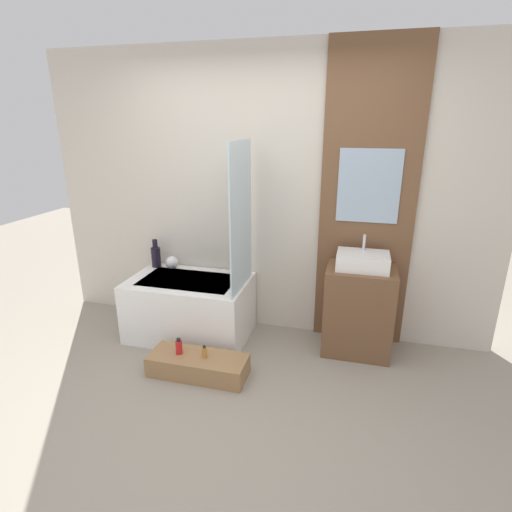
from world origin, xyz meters
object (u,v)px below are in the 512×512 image
vase_round_light (172,263)px  bottle_soap_secondary (204,352)px  vase_tall_dark (156,256)px  bathtub (190,307)px  sink (363,261)px  bottle_soap_primary (179,347)px  wooden_step_bench (198,365)px

vase_round_light → bottle_soap_secondary: 1.13m
vase_tall_dark → bottle_soap_secondary: (0.83, -0.85, -0.46)m
bathtub → sink: bearing=4.2°
vase_round_light → bottle_soap_primary: size_ratio=0.93×
bottle_soap_primary → vase_tall_dark: bearing=126.0°
wooden_step_bench → vase_tall_dark: (-0.77, 0.85, 0.59)m
bathtub → vase_tall_dark: 0.66m
bathtub → bottle_soap_primary: (0.16, -0.59, -0.05)m
sink → bottle_soap_primary: 1.67m
vase_tall_dark → bottle_soap_secondary: bearing=-45.4°
bathtub → vase_round_light: (-0.28, 0.24, 0.34)m
bathtub → wooden_step_bench: bathtub is taller
bathtub → vase_round_light: size_ratio=8.73×
vase_tall_dark → bottle_soap_primary: 1.14m
wooden_step_bench → bottle_soap_secondary: 0.14m
wooden_step_bench → bottle_soap_primary: bottle_soap_primary is taller
sink → bottle_soap_primary: sink is taller
vase_round_light → bottle_soap_secondary: size_ratio=1.21×
bathtub → vase_tall_dark: bearing=150.9°
wooden_step_bench → bottle_soap_secondary: (0.06, 0.00, 0.13)m
sink → bottle_soap_secondary: 1.50m
bottle_soap_primary → bottle_soap_secondary: 0.22m
bathtub → sink: (1.54, 0.11, 0.56)m
bottle_soap_primary → wooden_step_bench: bearing=0.0°
wooden_step_bench → vase_round_light: (-0.59, 0.83, 0.54)m
vase_tall_dark → vase_round_light: size_ratio=2.22×
bathtub → wooden_step_bench: size_ratio=1.39×
wooden_step_bench → bottle_soap_secondary: size_ratio=7.62×
wooden_step_bench → bathtub: bearing=118.2°
wooden_step_bench → bottle_soap_primary: (-0.16, 0.00, 0.15)m
vase_tall_dark → bottle_soap_primary: bearing=-54.0°
sink → vase_tall_dark: (-2.00, 0.14, -0.17)m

